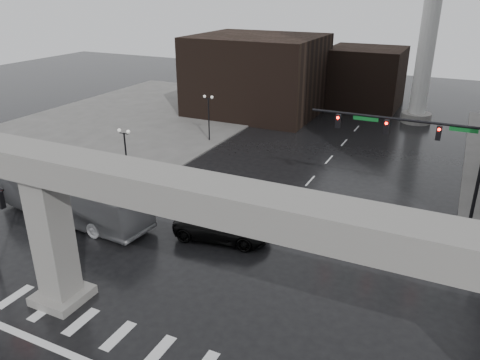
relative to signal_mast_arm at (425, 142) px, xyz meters
The scene contains 12 objects.
ground 21.64m from the signal_mast_arm, 115.57° to the right, with size 160.00×160.00×0.00m, color black.
sidewalk_nw 39.41m from the signal_mast_arm, 153.82° to the left, with size 28.00×36.00×0.15m, color slate.
elevated_guideway 20.35m from the signal_mast_arm, 112.35° to the right, with size 48.00×2.60×8.70m.
building_far_left 32.68m from the signal_mast_arm, 134.74° to the left, with size 16.00×14.00×10.00m, color black.
building_far_mid 35.02m from the signal_mast_arm, 108.32° to the left, with size 10.00×10.00×8.00m, color black.
smokestack 28.38m from the signal_mast_arm, 96.28° to the left, with size 3.60×3.60×30.00m.
signal_mast_arm is the anchor object (origin of this frame).
lamp_left_0 23.12m from the signal_mast_arm, 167.96° to the right, with size 1.22×0.32×5.11m.
lamp_left_1 24.42m from the signal_mast_arm, 157.75° to the left, with size 1.22×0.32×5.11m.
lamp_left_2 32.40m from the signal_mast_arm, 134.11° to the left, with size 1.22×0.32×5.11m.
pickup_truck 15.21m from the signal_mast_arm, 141.37° to the right, with size 3.01×6.54×1.82m, color black.
city_bus 25.38m from the signal_mast_arm, 153.54° to the right, with size 3.06×13.08×3.64m, color #A1A1A5.
Camera 1 is at (10.90, -14.80, 15.92)m, focal length 35.00 mm.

